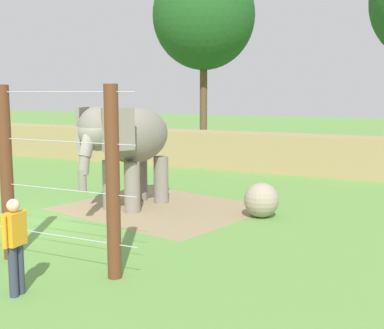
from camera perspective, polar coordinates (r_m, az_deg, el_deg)
ground_plane at (r=14.15m, az=-15.01°, el=-6.13°), size 120.00×120.00×0.00m
dirt_patch at (r=15.16m, az=-3.49°, el=-4.89°), size 6.28×5.71×0.01m
embankment_wall at (r=23.25m, az=2.67°, el=1.70°), size 36.00×1.80×1.62m
elephant at (r=14.97m, az=-7.07°, el=2.69°), size 1.79×4.10×3.04m
enrichment_ball at (r=14.08m, az=7.80°, el=-3.98°), size 0.96×0.96×0.96m
zookeeper at (r=9.10m, az=-19.26°, el=-8.25°), size 0.24×0.58×1.67m
tree_left_of_centre at (r=30.59m, az=1.33°, el=16.35°), size 5.92×5.92×10.91m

